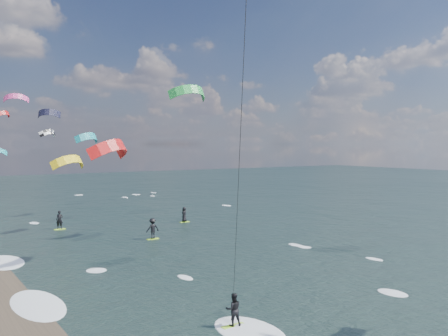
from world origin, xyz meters
TOP-DOWN VIEW (x-y plane):
  - kitesurfer_near_b at (-6.11, 2.66)m, footprint 6.88×8.44m
  - far_kitesurfers at (2.60, 31.78)m, footprint 13.53×10.28m
  - bg_kite_field at (-0.16, 51.70)m, footprint 12.88×71.82m
  - shoreline_surf at (-10.80, 14.75)m, footprint 2.40×79.40m

SIDE VIEW (x-z plane):
  - shoreline_surf at x=-10.80m, z-range -0.06..0.06m
  - far_kitesurfers at x=2.60m, z-range -0.02..1.84m
  - kitesurfer_near_b at x=-6.11m, z-range 2.13..17.94m
  - bg_kite_field at x=-0.16m, z-range 5.93..15.64m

